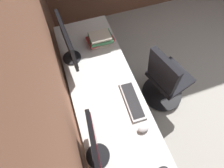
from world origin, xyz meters
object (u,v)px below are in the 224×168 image
at_px(keyboard_main, 132,100).
at_px(book_stack_near, 100,39).
at_px(drawer_pedestal, 95,81).
at_px(office_chair, 165,80).
at_px(monitor_secondary, 96,151).
at_px(monitor_primary, 68,42).
at_px(mouse_main, 143,129).

relative_size(keyboard_main, book_stack_near, 1.35).
distance_m(drawer_pedestal, office_chair, 0.87).
bearing_deg(monitor_secondary, office_chair, -59.57).
distance_m(monitor_primary, monitor_secondary, 1.08).
bearing_deg(keyboard_main, monitor_primary, 31.58).
distance_m(book_stack_near, office_chair, 0.93).
height_order(keyboard_main, office_chair, office_chair).
xyz_separation_m(keyboard_main, mouse_main, (-0.29, 0.02, 0.01)).
distance_m(monitor_secondary, office_chair, 1.29).
bearing_deg(monitor_secondary, keyboard_main, -51.14).
relative_size(monitor_secondary, keyboard_main, 1.19).
bearing_deg(keyboard_main, monitor_secondary, 128.86).
xyz_separation_m(monitor_secondary, mouse_main, (0.08, -0.45, -0.23)).
bearing_deg(mouse_main, keyboard_main, -3.12).
xyz_separation_m(monitor_primary, keyboard_main, (-0.71, -0.43, -0.24)).
height_order(mouse_main, office_chair, office_chair).
bearing_deg(monitor_primary, mouse_main, -157.26).
height_order(monitor_secondary, mouse_main, monitor_secondary).
distance_m(keyboard_main, book_stack_near, 0.83).
distance_m(monitor_secondary, mouse_main, 0.51).
height_order(drawer_pedestal, monitor_primary, monitor_primary).
distance_m(monitor_secondary, book_stack_near, 1.27).
bearing_deg(monitor_secondary, book_stack_near, -18.09).
height_order(monitor_primary, monitor_secondary, monitor_primary).
height_order(drawer_pedestal, monitor_secondary, monitor_secondary).
bearing_deg(keyboard_main, mouse_main, 176.88).
bearing_deg(keyboard_main, book_stack_near, 4.91).
height_order(drawer_pedestal, office_chair, office_chair).
height_order(monitor_secondary, book_stack_near, monitor_secondary).
height_order(drawer_pedestal, mouse_main, mouse_main).
distance_m(monitor_primary, book_stack_near, 0.43).
distance_m(drawer_pedestal, monitor_secondary, 1.14).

